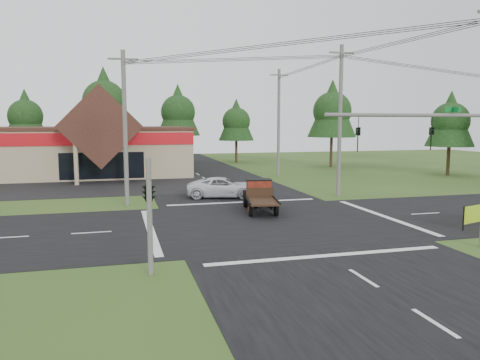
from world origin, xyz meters
name	(u,v)px	position (x,y,z in m)	size (l,w,h in m)	color
ground	(274,223)	(0.00, 0.00, 0.00)	(120.00, 120.00, 0.00)	#2B4B1A
road_ns	(274,222)	(0.00, 0.00, 0.01)	(12.00, 120.00, 0.02)	black
road_ew	(274,222)	(0.00, 0.00, 0.01)	(120.00, 12.00, 0.02)	black
parking_apron	(55,187)	(-14.00, 19.00, 0.01)	(28.00, 14.00, 0.02)	black
cvs_building	(49,149)	(-15.70, 29.57, 2.78)	(30.40, 18.20, 9.19)	tan
traffic_signal_mast	(457,152)	(5.82, -7.50, 4.43)	(8.12, 0.24, 7.00)	#595651
traffic_signal_corner	(148,181)	(-7.50, -7.32, 3.52)	(0.53, 2.48, 4.40)	#595651
utility_pole_nw	(125,127)	(-8.00, 8.00, 5.39)	(2.00, 0.30, 10.50)	#595651
utility_pole_ne	(340,120)	(8.00, 8.00, 5.89)	(2.00, 0.30, 11.50)	#595651
utility_pole_n	(279,122)	(8.00, 22.00, 5.74)	(2.00, 0.30, 11.20)	#595651
tree_row_b	(25,115)	(-20.00, 42.00, 6.70)	(5.60, 5.60, 10.10)	#332316
tree_row_c	(104,100)	(-10.00, 41.00, 8.72)	(7.28, 7.28, 13.13)	#332316
tree_row_d	(178,110)	(0.00, 42.00, 7.38)	(6.16, 6.16, 11.11)	#332316
tree_row_e	(236,120)	(8.00, 40.00, 6.03)	(5.04, 5.04, 9.09)	#332316
tree_side_ne	(332,109)	(18.00, 30.00, 7.38)	(6.16, 6.16, 11.11)	#332316
tree_side_e_near	(450,119)	(26.00, 18.00, 6.03)	(5.04, 5.04, 9.09)	#332316
antique_flatbed_truck	(261,196)	(0.20, 3.31, 1.02)	(1.86, 4.87, 2.04)	#510E0B
white_pickup	(223,187)	(-0.81, 9.64, 0.76)	(2.53, 5.49, 1.53)	silver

